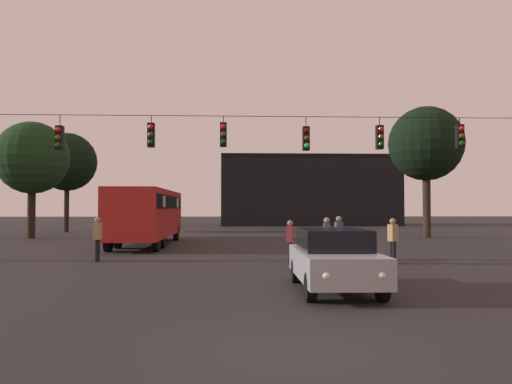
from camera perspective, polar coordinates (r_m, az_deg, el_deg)
The scene contains 13 objects.
ground_plane at distance 31.79m, azimuth -0.63°, elevation -5.49°, with size 168.00×168.00×0.00m, color black.
overhead_signal_span at distance 19.98m, azimuth 0.61°, elevation 3.26°, with size 22.25×0.44×6.22m.
city_bus at distance 28.28m, azimuth -12.16°, elevation -2.13°, with size 2.60×11.01×3.00m.
car_near_right at distance 12.73m, azimuth 8.81°, elevation -7.45°, with size 1.83×4.35×1.52m.
pedestrian_crossing_left at distance 18.98m, azimuth 8.02°, elevation -5.08°, with size 0.27×0.38×1.69m.
pedestrian_crossing_center at distance 20.23m, azimuth 9.37°, elevation -4.81°, with size 0.29×0.39×1.72m.
pedestrian_crossing_right at distance 20.24m, azimuth -17.51°, elevation -4.80°, with size 0.26×0.38×1.70m.
pedestrian_near_bus at distance 19.09m, azimuth 15.23°, elevation -5.06°, with size 0.32×0.41×1.67m.
pedestrian_trailing at distance 18.57m, azimuth 3.88°, elevation -5.38°, with size 0.33×0.41×1.59m.
corner_building at distance 60.38m, azimuth 5.83°, elevation 0.10°, with size 20.31×9.36×8.04m.
tree_left_silhouette at distance 36.94m, azimuth -24.01°, elevation 3.52°, with size 4.83×4.83×7.81m.
tree_behind_building at distance 36.94m, azimuth 18.70°, elevation 5.15°, with size 5.14×5.14×9.06m.
tree_right_far at distance 45.63m, azimuth -20.60°, elevation 3.19°, with size 4.93×4.93×8.40m.
Camera 1 is at (-0.93, -7.21, 2.06)m, focal length 35.33 mm.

